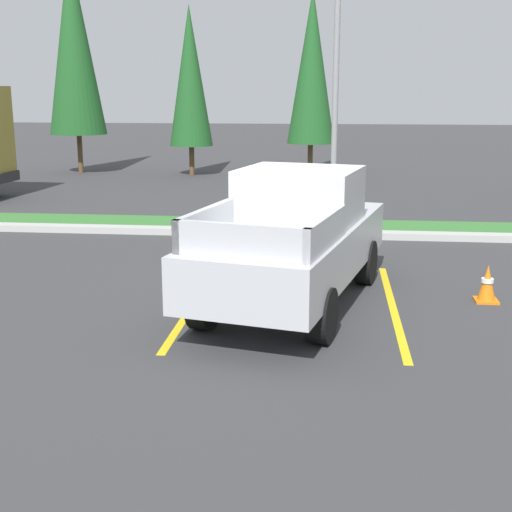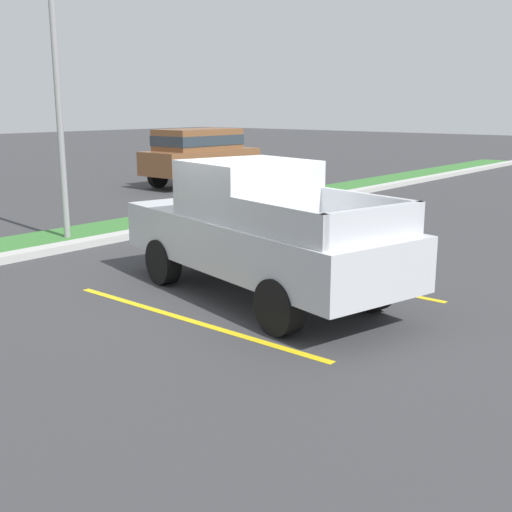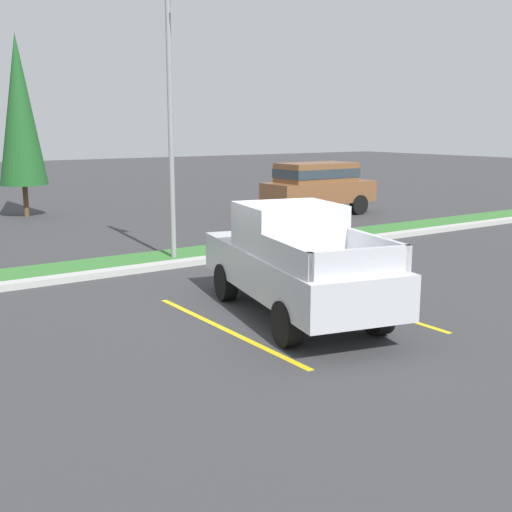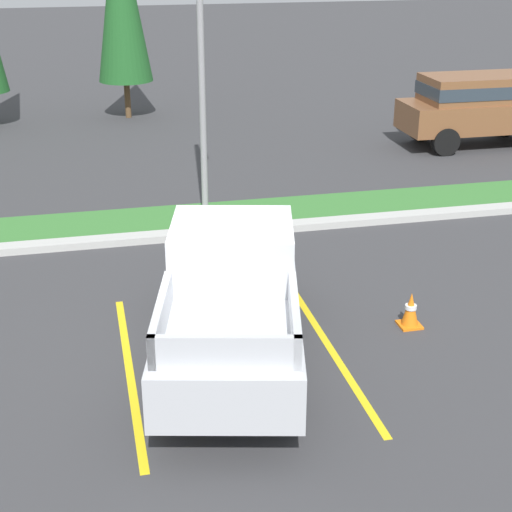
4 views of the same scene
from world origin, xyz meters
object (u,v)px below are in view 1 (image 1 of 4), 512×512
object	(u,v)px
cypress_tree_leftmost	(74,43)
street_light	(337,45)
cypress_tree_left_inner	(190,76)
cypress_tree_center	(312,67)
traffic_cone	(487,284)
pickup_truck_main	(295,238)

from	to	relation	value
cypress_tree_leftmost	street_light	bearing A→B (deg)	-47.26
cypress_tree_left_inner	cypress_tree_center	xyz separation A→B (m)	(4.64, 0.35, 0.34)
cypress_tree_center	traffic_cone	size ratio (longest dim) A/B	11.71
cypress_tree_leftmost	traffic_cone	xyz separation A→B (m)	(12.63, -16.53, -4.79)
traffic_cone	pickup_truck_main	bearing A→B (deg)	-172.81
cypress_tree_left_inner	traffic_cone	world-z (taller)	cypress_tree_left_inner
street_light	pickup_truck_main	bearing A→B (deg)	-95.69
cypress_tree_leftmost	cypress_tree_center	xyz separation A→B (m)	(9.30, 0.02, -0.95)
street_light	cypress_tree_left_inner	xyz separation A→B (m)	(-5.53, 10.69, -0.48)
pickup_truck_main	cypress_tree_leftmost	distance (m)	19.86
cypress_tree_left_inner	traffic_cone	xyz separation A→B (m)	(7.98, -16.20, -3.50)
traffic_cone	street_light	bearing A→B (deg)	113.99
pickup_truck_main	cypress_tree_left_inner	world-z (taller)	cypress_tree_left_inner
pickup_truck_main	street_light	world-z (taller)	street_light
cypress_tree_left_inner	traffic_cone	distance (m)	18.39
cypress_tree_left_inner	cypress_tree_center	world-z (taller)	cypress_tree_center
street_light	cypress_tree_left_inner	distance (m)	12.04
cypress_tree_center	traffic_cone	bearing A→B (deg)	-78.59
pickup_truck_main	street_light	xyz separation A→B (m)	(0.59, 5.89, 3.23)
street_light	cypress_tree_center	world-z (taller)	street_light
pickup_truck_main	cypress_tree_leftmost	bearing A→B (deg)	119.57
cypress_tree_leftmost	cypress_tree_left_inner	bearing A→B (deg)	-4.09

